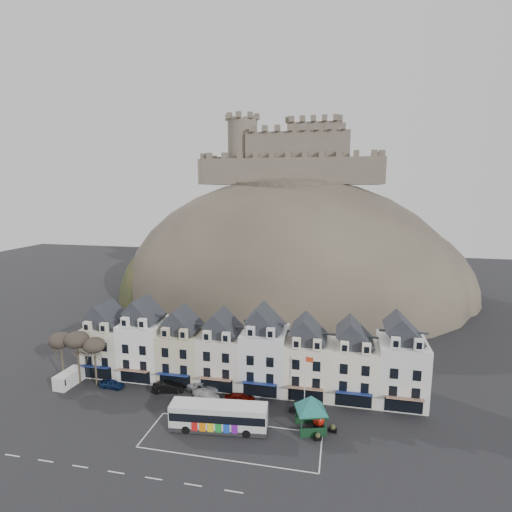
% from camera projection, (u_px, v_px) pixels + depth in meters
% --- Properties ---
extents(ground, '(300.00, 300.00, 0.00)m').
position_uv_depth(ground, '(213.00, 444.00, 49.03)').
color(ground, black).
rests_on(ground, ground).
extents(coach_bay_markings, '(22.00, 7.50, 0.01)m').
position_uv_depth(coach_bay_markings, '(232.00, 440.00, 49.83)').
color(coach_bay_markings, silver).
rests_on(coach_bay_markings, ground).
extents(townhouse_terrace, '(54.40, 9.35, 11.80)m').
position_uv_depth(townhouse_terrace, '(245.00, 352.00, 63.50)').
color(townhouse_terrace, beige).
rests_on(townhouse_terrace, ground).
extents(castle_hill, '(100.00, 76.00, 68.00)m').
position_uv_depth(castle_hill, '(292.00, 296.00, 115.22)').
color(castle_hill, '#3A342D').
rests_on(castle_hill, ground).
extents(castle, '(50.20, 22.20, 22.00)m').
position_uv_depth(castle, '(294.00, 156.00, 115.32)').
color(castle, '#65584D').
rests_on(castle, ground).
extents(tree_left_far, '(3.61, 3.61, 8.24)m').
position_uv_depth(tree_left_far, '(61.00, 341.00, 63.97)').
color(tree_left_far, '#3A3025').
rests_on(tree_left_far, ground).
extents(tree_left_mid, '(3.78, 3.78, 8.64)m').
position_uv_depth(tree_left_mid, '(77.00, 340.00, 63.29)').
color(tree_left_mid, '#3A3025').
rests_on(tree_left_mid, ground).
extents(tree_left_near, '(3.43, 3.43, 7.84)m').
position_uv_depth(tree_left_near, '(94.00, 346.00, 62.79)').
color(tree_left_near, '#3A3025').
rests_on(tree_left_near, ground).
extents(bus, '(12.85, 4.21, 3.56)m').
position_uv_depth(bus, '(219.00, 415.00, 51.70)').
color(bus, '#262628').
rests_on(bus, ground).
extents(bus_shelter, '(7.27, 7.27, 4.83)m').
position_uv_depth(bus_shelter, '(311.00, 403.00, 51.24)').
color(bus_shelter, '#10321B').
rests_on(bus_shelter, ground).
extents(red_buoy, '(1.53, 1.53, 1.90)m').
position_uv_depth(red_buoy, '(319.00, 421.00, 52.17)').
color(red_buoy, black).
rests_on(red_buoy, ground).
extents(flagpole, '(1.18, 0.36, 8.32)m').
position_uv_depth(flagpole, '(305.00, 379.00, 55.72)').
color(flagpole, silver).
rests_on(flagpole, ground).
extents(white_van, '(2.40, 5.03, 2.25)m').
position_uv_depth(white_van, '(69.00, 378.00, 63.61)').
color(white_van, silver).
rests_on(white_van, ground).
extents(planter_west, '(1.06, 0.76, 0.96)m').
position_uv_depth(planter_west, '(318.00, 437.00, 49.76)').
color(planter_west, black).
rests_on(planter_west, ground).
extents(planter_east, '(1.11, 0.73, 1.05)m').
position_uv_depth(planter_east, '(333.00, 428.00, 51.40)').
color(planter_east, black).
rests_on(planter_east, ground).
extents(car_navy, '(4.00, 1.78, 1.34)m').
position_uv_depth(car_navy, '(112.00, 384.00, 62.71)').
color(car_navy, '#0D1E45').
rests_on(car_navy, ground).
extents(car_black, '(5.08, 2.85, 1.59)m').
position_uv_depth(car_black, '(168.00, 387.00, 61.42)').
color(car_black, black).
rests_on(car_black, ground).
extents(car_silver, '(5.37, 3.50, 1.39)m').
position_uv_depth(car_silver, '(203.00, 387.00, 61.64)').
color(car_silver, '#B7BBC0').
rests_on(car_silver, ground).
extents(car_white, '(4.94, 3.49, 1.33)m').
position_uv_depth(car_white, '(206.00, 394.00, 59.49)').
color(car_white, silver).
rests_on(car_white, ground).
extents(car_maroon, '(4.67, 2.48, 1.51)m').
position_uv_depth(car_maroon, '(240.00, 398.00, 58.28)').
color(car_maroon, '#4E0804').
rests_on(car_maroon, ground).
extents(car_charcoal, '(4.10, 1.83, 1.31)m').
position_uv_depth(car_charcoal, '(302.00, 407.00, 56.12)').
color(car_charcoal, black).
rests_on(car_charcoal, ground).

